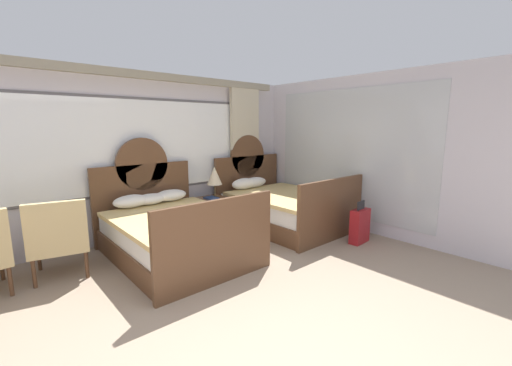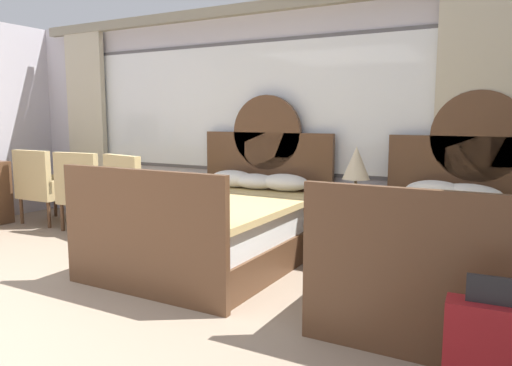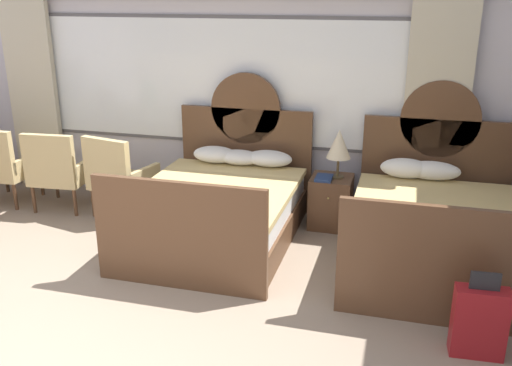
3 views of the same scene
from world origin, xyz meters
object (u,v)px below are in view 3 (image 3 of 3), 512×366
Objects in this scene: armchair_by_window_right at (2,164)px; armchair_by_window_centre at (59,169)px; bed_near_window at (220,207)px; suitcase_on_floor at (479,322)px; bed_near_mirror at (434,230)px; table_lamp_on_nightstand at (339,144)px; nightstand_between_beds at (331,202)px; armchair_by_window_left at (119,175)px; book_on_nightstand at (324,178)px.

armchair_by_window_centre is at bearing 0.02° from armchair_by_window_right.
armchair_by_window_right is (-0.80, -0.00, 0.00)m from armchair_by_window_centre.
bed_near_window is 3.19× the size of suitcase_on_floor.
suitcase_on_floor is at bearing -20.71° from armchair_by_window_centre.
bed_near_mirror is 1.37m from table_lamp_on_nightstand.
bed_near_mirror is 2.19× the size of armchair_by_window_centre.
armchair_by_window_right reaches higher than nightstand_between_beds.
armchair_by_window_centre is at bearing -179.86° from armchair_by_window_left.
armchair_by_window_centre is (-4.34, 0.31, 0.15)m from bed_near_mirror.
table_lamp_on_nightstand is 2.59m from suitcase_on_floor.
table_lamp_on_nightstand reaches higher than armchair_by_window_left.
book_on_nightstand is 3.99m from armchair_by_window_right.
armchair_by_window_right is at bearing 162.15° from suitcase_on_floor.
armchair_by_window_left is at bearing -173.69° from book_on_nightstand.
bed_near_window is 2.98m from armchair_by_window_right.
suitcase_on_floor reaches higher than book_on_nightstand.
armchair_by_window_left is 4.22m from suitcase_on_floor.
book_on_nightstand is at bearing 6.31° from armchair_by_window_left.
bed_near_mirror is (2.19, -0.01, -0.00)m from bed_near_window.
bed_near_mirror reaches higher than suitcase_on_floor.
armchair_by_window_right is at bearing -179.98° from armchair_by_window_centre.
armchair_by_window_centre is (-0.80, -0.00, 0.00)m from armchair_by_window_left.
table_lamp_on_nightstand is at bearing 6.24° from armchair_by_window_centre.
armchair_by_window_left is at bearing 0.08° from armchair_by_window_right.
armchair_by_window_left is (-2.45, -0.35, 0.22)m from nightstand_between_beds.
armchair_by_window_centre is at bearing 171.99° from bed_near_window.
suitcase_on_floor is (1.38, -2.11, -0.02)m from nightstand_between_beds.
book_on_nightstand is (-0.14, -0.10, -0.37)m from table_lamp_on_nightstand.
suitcase_on_floor is (2.48, -1.45, -0.09)m from bed_near_window.
table_lamp_on_nightstand is 3.36m from armchair_by_window_centre.
book_on_nightstand is 0.26× the size of armchair_by_window_left.
armchair_by_window_centre is at bearing -175.24° from book_on_nightstand.
nightstand_between_beds is at bearing -174.23° from table_lamp_on_nightstand.
armchair_by_window_right is at bearing 176.50° from bed_near_mirror.
book_on_nightstand reaches higher than nightstand_between_beds.
armchair_by_window_right is at bearing -174.98° from nightstand_between_beds.
armchair_by_window_right is 1.46× the size of suitcase_on_floor.
bed_near_mirror is 3.19× the size of suitcase_on_floor.
table_lamp_on_nightstand is (-1.03, 0.68, 0.60)m from bed_near_mirror.
armchair_by_window_left is at bearing -171.84° from table_lamp_on_nightstand.
suitcase_on_floor is at bearing -24.59° from armchair_by_window_left.
nightstand_between_beds is at bearing 6.25° from armchair_by_window_centre.
armchair_by_window_right is (-3.98, -0.26, -0.09)m from book_on_nightstand.
armchair_by_window_centre reaches higher than nightstand_between_beds.
bed_near_mirror is 1.33m from book_on_nightstand.
bed_near_mirror is 8.31× the size of book_on_nightstand.
bed_near_mirror is 1.28m from nightstand_between_beds.
armchair_by_window_centre is at bearing -173.76° from table_lamp_on_nightstand.
nightstand_between_beds is 0.33m from book_on_nightstand.
armchair_by_window_left is (-2.51, -0.36, -0.45)m from table_lamp_on_nightstand.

